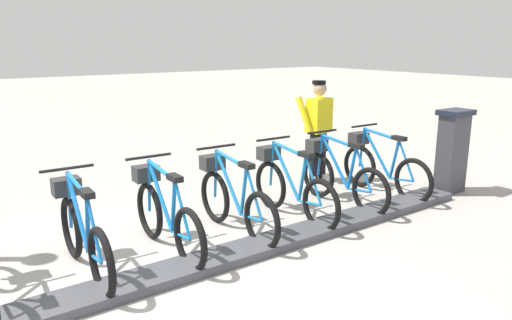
% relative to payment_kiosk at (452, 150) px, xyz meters
% --- Properties ---
extents(ground_plane, '(60.00, 60.00, 0.00)m').
position_rel_payment_kiosk_xyz_m(ground_plane, '(-0.05, 5.22, -0.67)').
color(ground_plane, '#A9A299').
extents(dock_rail_base, '(0.44, 9.79, 0.10)m').
position_rel_payment_kiosk_xyz_m(dock_rail_base, '(-0.05, 5.22, -0.62)').
color(dock_rail_base, '#47474C').
rests_on(dock_rail_base, ground).
extents(payment_kiosk, '(0.36, 0.52, 1.28)m').
position_rel_payment_kiosk_xyz_m(payment_kiosk, '(0.00, 0.00, 0.00)').
color(payment_kiosk, '#38383D').
rests_on(payment_kiosk, ground).
extents(bike_docked_0, '(1.72, 0.54, 1.02)m').
position_rel_payment_kiosk_xyz_m(bike_docked_0, '(0.57, 0.92, -0.24)').
color(bike_docked_0, black).
rests_on(bike_docked_0, ground).
extents(bike_docked_1, '(1.72, 0.54, 1.02)m').
position_rel_payment_kiosk_xyz_m(bike_docked_1, '(0.57, 1.82, -0.24)').
color(bike_docked_1, black).
rests_on(bike_docked_1, ground).
extents(bike_docked_2, '(1.72, 0.54, 1.02)m').
position_rel_payment_kiosk_xyz_m(bike_docked_2, '(0.57, 2.72, -0.24)').
color(bike_docked_2, black).
rests_on(bike_docked_2, ground).
extents(bike_docked_3, '(1.72, 0.54, 1.02)m').
position_rel_payment_kiosk_xyz_m(bike_docked_3, '(0.57, 3.62, -0.24)').
color(bike_docked_3, black).
rests_on(bike_docked_3, ground).
extents(bike_docked_4, '(1.72, 0.54, 1.02)m').
position_rel_payment_kiosk_xyz_m(bike_docked_4, '(0.57, 4.52, -0.24)').
color(bike_docked_4, black).
rests_on(bike_docked_4, ground).
extents(bike_docked_5, '(1.72, 0.54, 1.02)m').
position_rel_payment_kiosk_xyz_m(bike_docked_5, '(0.57, 5.42, -0.24)').
color(bike_docked_5, black).
rests_on(bike_docked_5, ground).
extents(worker_near_rack, '(0.49, 0.66, 1.66)m').
position_rel_payment_kiosk_xyz_m(worker_near_rack, '(1.69, 1.21, 0.24)').
color(worker_near_rack, white).
rests_on(worker_near_rack, ground).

